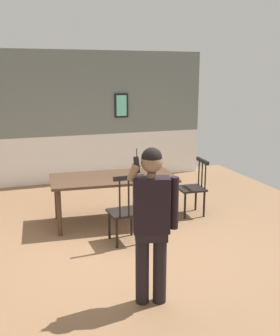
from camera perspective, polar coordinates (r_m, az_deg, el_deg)
ground_plane at (r=5.69m, az=-3.61°, el=-10.94°), size 7.85×7.85×0.00m
room_back_partition at (r=8.73m, az=-10.13°, el=6.77°), size 6.12×0.17×2.83m
dining_table at (r=6.32m, az=-3.88°, el=-1.95°), size 2.03×1.10×0.75m
chair_near_window at (r=6.75m, az=7.63°, el=-2.79°), size 0.45×0.45×0.95m
chair_by_doorway at (r=5.58m, az=-2.15°, el=-6.16°), size 0.44×0.44×1.02m
person_figure at (r=4.00m, az=1.74°, el=-7.17°), size 0.51×0.29×1.65m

